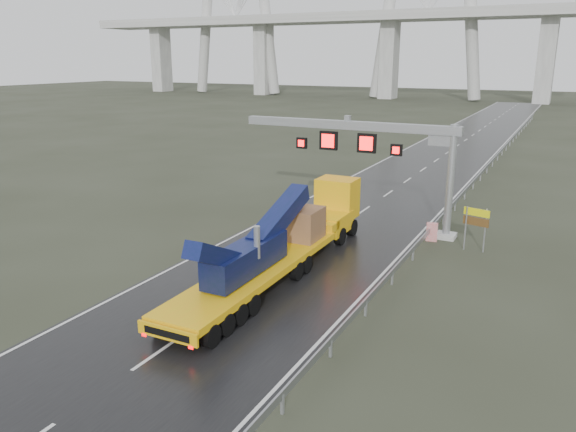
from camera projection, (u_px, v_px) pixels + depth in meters
The scene contains 7 objects.
ground at pixel (186, 334), 23.34m from camera, with size 400.00×400.00×0.00m, color #2B2F20.
road at pixel (423, 169), 57.63m from camera, with size 11.00×200.00×0.02m, color black.
guardrail at pixel (467, 188), 46.20m from camera, with size 0.20×140.00×1.40m, color gray, non-canonical shape.
sign_gantry at pixel (377, 145), 36.32m from camera, with size 14.90×1.20×7.42m.
heavy_haul_truck at pixel (292, 235), 30.72m from camera, with size 2.91×18.66×4.37m.
exit_sign_pair at pixel (476, 221), 32.86m from camera, with size 1.52×0.44×2.65m.
striped_barrier at pixel (432, 232), 35.05m from camera, with size 0.68×0.37×1.15m, color red.
Camera 1 is at (13.39, -16.89, 11.06)m, focal length 35.00 mm.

